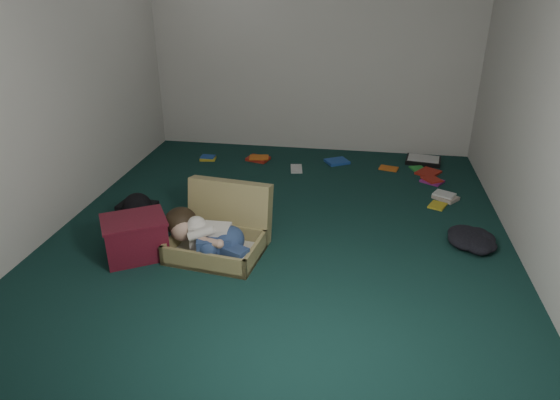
# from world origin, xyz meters

# --- Properties ---
(floor) EXTENTS (4.50, 4.50, 0.00)m
(floor) POSITION_xyz_m (0.00, 0.00, 0.00)
(floor) COLOR #11312C
(floor) RESTS_ON ground
(wall_back) EXTENTS (4.50, 0.00, 4.50)m
(wall_back) POSITION_xyz_m (0.00, 2.25, 1.30)
(wall_back) COLOR silver
(wall_back) RESTS_ON ground
(wall_front) EXTENTS (4.50, 0.00, 4.50)m
(wall_front) POSITION_xyz_m (0.00, -2.25, 1.30)
(wall_front) COLOR silver
(wall_front) RESTS_ON ground
(wall_left) EXTENTS (0.00, 4.50, 4.50)m
(wall_left) POSITION_xyz_m (-2.00, 0.00, 1.30)
(wall_left) COLOR silver
(wall_left) RESTS_ON ground
(wall_right) EXTENTS (0.00, 4.50, 4.50)m
(wall_right) POSITION_xyz_m (2.00, 0.00, 1.30)
(wall_right) COLOR silver
(wall_right) RESTS_ON ground
(suitcase) EXTENTS (0.82, 0.80, 0.54)m
(suitcase) POSITION_xyz_m (-0.45, -0.43, 0.16)
(suitcase) COLOR #9D8F56
(suitcase) RESTS_ON floor
(person) EXTENTS (0.77, 0.45, 0.33)m
(person) POSITION_xyz_m (-0.52, -0.60, 0.20)
(person) COLOR white
(person) RESTS_ON suitcase
(maroon_bin) EXTENTS (0.63, 0.59, 0.34)m
(maroon_bin) POSITION_xyz_m (-1.11, -0.67, 0.17)
(maroon_bin) COLOR maroon
(maroon_bin) RESTS_ON floor
(backpack) EXTENTS (0.44, 0.36, 0.24)m
(backpack) POSITION_xyz_m (-1.31, -0.17, 0.12)
(backpack) COLOR black
(backpack) RESTS_ON floor
(clothing_pile) EXTENTS (0.49, 0.45, 0.13)m
(clothing_pile) POSITION_xyz_m (1.62, -0.04, 0.06)
(clothing_pile) COLOR black
(clothing_pile) RESTS_ON floor
(paper_tray) EXTENTS (0.45, 0.36, 0.06)m
(paper_tray) POSITION_xyz_m (1.43, 1.95, 0.03)
(paper_tray) COLOR black
(paper_tray) RESTS_ON floor
(book_scatter) EXTENTS (2.96, 1.34, 0.02)m
(book_scatter) POSITION_xyz_m (0.68, 1.44, 0.01)
(book_scatter) COLOR gold
(book_scatter) RESTS_ON floor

